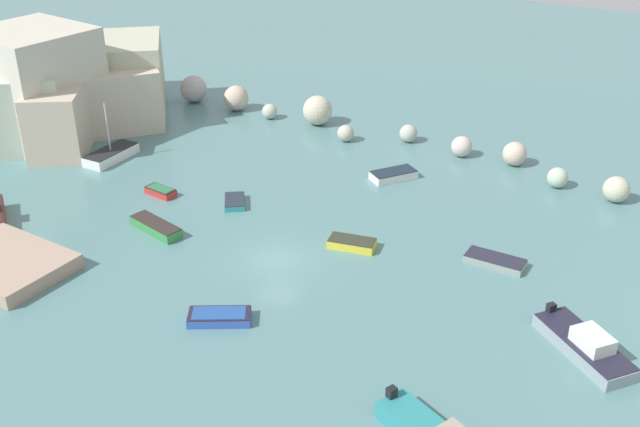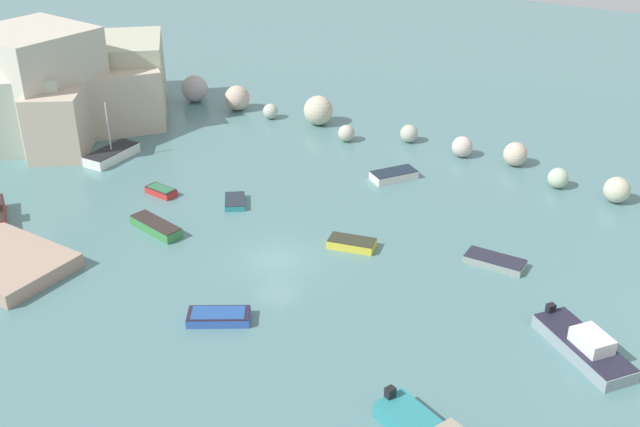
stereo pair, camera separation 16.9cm
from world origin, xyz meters
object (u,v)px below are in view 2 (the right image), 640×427
Objects in this scene: moored_boat_5 at (495,261)px; moored_boat_10 at (584,346)px; moored_boat_0 at (394,175)px; moored_boat_9 at (112,154)px; stone_dock at (4,262)px; moored_boat_8 at (352,243)px; moored_boat_4 at (219,316)px; moored_boat_6 at (235,201)px; moored_boat_3 at (161,191)px; moored_boat_2 at (156,226)px.

moored_boat_10 reaches higher than moored_boat_5.
moored_boat_0 is 1.02× the size of moored_boat_5.
moored_boat_0 is at bearing -70.39° from moored_boat_9.
moored_boat_8 is (16.46, 13.23, -0.16)m from stone_dock.
moored_boat_4 is 13.90m from moored_boat_6.
moored_boat_0 is at bearing -134.86° from moored_boat_3.
moored_boat_9 is at bearing -151.00° from moored_boat_10.
moored_boat_2 is (4.48, 8.31, -0.11)m from stone_dock.
stone_dock is at bearing 2.92° from moored_boat_0.
moored_boat_10 is (15.30, -3.12, 0.24)m from moored_boat_8.
moored_boat_5 is at bearing -161.10° from moored_boat_4.
moored_boat_5 is at bearing -121.66° from moored_boat_6.
moored_boat_5 reaches higher than moored_boat_6.
moored_boat_10 is at bearing 179.86° from moored_boat_3.
moored_boat_9 reaches higher than moored_boat_0.
moored_boat_10 reaches higher than moored_boat_6.
moored_boat_4 is 17.08m from moored_boat_5.
moored_boat_0 is 0.63× the size of moored_boat_10.
moored_boat_8 is (15.42, 0.68, 0.01)m from moored_boat_3.
moored_boat_5 is (10.60, 13.39, -0.03)m from moored_boat_4.
moored_boat_3 is at bearing -15.72° from moored_boat_0.
moored_boat_4 is 10.86m from moored_boat_8.
moored_boat_10 is at bearing 154.82° from moored_boat_8.
stone_dock reaches higher than moored_boat_8.
moored_boat_0 is 0.79× the size of moored_boat_9.
stone_dock is 3.22× the size of moored_boat_3.
moored_boat_2 is at bearing -160.97° from moored_boat_5.
stone_dock is at bearing 117.78° from moored_boat_6.
moored_boat_9 is (-6.59, 15.26, -0.02)m from stone_dock.
moored_boat_10 is at bearing 14.60° from moored_boat_2.
moored_boat_9 reaches higher than moored_boat_5.
moored_boat_0 reaches higher than moored_boat_5.
moored_boat_9 is 0.80× the size of moored_boat_10.
moored_boat_9 reaches higher than moored_boat_10.
moored_boat_6 is 13.15m from moored_boat_9.
stone_dock is 27.62m from moored_boat_0.
moored_boat_10 is at bearing -42.09° from moored_boat_5.
moored_boat_5 is 1.33× the size of moored_boat_6.
moored_boat_0 is at bearing 59.38° from stone_dock.
moored_boat_2 is 0.90× the size of moored_boat_9.
moored_boat_8 is (-8.41, -2.76, 0.03)m from moored_boat_5.
moored_boat_8 is at bearing -132.59° from moored_boat_6.
moored_boat_6 is at bearing 81.58° from moored_boat_2.
moored_boat_2 is 21.79m from moored_boat_5.
stone_dock reaches higher than moored_boat_4.
stone_dock is at bearing -159.42° from moored_boat_9.
moored_boat_10 reaches higher than moored_boat_2.
moored_boat_4 is 1.14× the size of moored_boat_8.
moored_boat_0 is at bearing 69.02° from moored_boat_2.
moored_boat_4 is (0.21, -21.17, -0.03)m from moored_boat_0.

